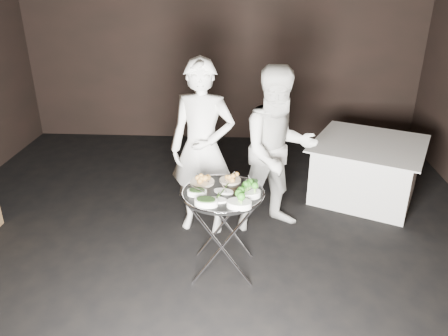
# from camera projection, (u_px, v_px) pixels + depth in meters

# --- Properties ---
(floor) EXTENTS (6.00, 7.00, 0.05)m
(floor) POSITION_uv_depth(u_px,v_px,m) (197.00, 273.00, 3.97)
(floor) COLOR black
(floor) RESTS_ON ground
(wall_back) EXTENTS (6.00, 0.05, 3.00)m
(wall_back) POSITION_uv_depth(u_px,v_px,m) (221.00, 43.00, 6.54)
(wall_back) COLOR black
(wall_back) RESTS_ON floor
(tray_stand) EXTENTS (0.53, 0.45, 0.78)m
(tray_stand) POSITION_uv_depth(u_px,v_px,m) (223.00, 229.00, 3.79)
(tray_stand) COLOR silver
(tray_stand) RESTS_ON floor
(serving_tray) EXTENTS (0.70, 0.70, 0.04)m
(serving_tray) POSITION_uv_depth(u_px,v_px,m) (223.00, 193.00, 3.65)
(serving_tray) COLOR black
(serving_tray) RESTS_ON tray_stand
(potato_plate_a) EXTENTS (0.21, 0.21, 0.08)m
(potato_plate_a) POSITION_uv_depth(u_px,v_px,m) (202.00, 180.00, 3.79)
(potato_plate_a) COLOR beige
(potato_plate_a) RESTS_ON serving_tray
(potato_plate_b) EXTENTS (0.19, 0.19, 0.07)m
(potato_plate_b) POSITION_uv_depth(u_px,v_px,m) (230.00, 178.00, 3.82)
(potato_plate_b) COLOR beige
(potato_plate_b) RESTS_ON serving_tray
(greens_bowl) EXTENTS (0.12, 0.12, 0.07)m
(greens_bowl) POSITION_uv_depth(u_px,v_px,m) (252.00, 183.00, 3.73)
(greens_bowl) COLOR white
(greens_bowl) RESTS_ON serving_tray
(asparagus_plate_a) EXTENTS (0.19, 0.13, 0.03)m
(asparagus_plate_a) POSITION_uv_depth(u_px,v_px,m) (224.00, 191.00, 3.64)
(asparagus_plate_a) COLOR white
(asparagus_plate_a) RESTS_ON serving_tray
(asparagus_plate_b) EXTENTS (0.18, 0.11, 0.03)m
(asparagus_plate_b) POSITION_uv_depth(u_px,v_px,m) (217.00, 199.00, 3.50)
(asparagus_plate_b) COLOR white
(asparagus_plate_b) RESTS_ON serving_tray
(spinach_bowl_a) EXTENTS (0.17, 0.11, 0.07)m
(spinach_bowl_a) POSITION_uv_depth(u_px,v_px,m) (197.00, 192.00, 3.59)
(spinach_bowl_a) COLOR white
(spinach_bowl_a) RESTS_ON serving_tray
(spinach_bowl_b) EXTENTS (0.20, 0.15, 0.08)m
(spinach_bowl_b) POSITION_uv_depth(u_px,v_px,m) (206.00, 201.00, 3.43)
(spinach_bowl_b) COLOR white
(spinach_bowl_b) RESTS_ON serving_tray
(broccoli_bowl_a) EXTENTS (0.20, 0.15, 0.08)m
(broccoli_bowl_a) POSITION_uv_depth(u_px,v_px,m) (249.00, 192.00, 3.56)
(broccoli_bowl_a) COLOR white
(broccoli_bowl_a) RESTS_ON serving_tray
(broccoli_bowl_b) EXTENTS (0.21, 0.16, 0.08)m
(broccoli_bowl_b) POSITION_uv_depth(u_px,v_px,m) (239.00, 203.00, 3.40)
(broccoli_bowl_b) COLOR white
(broccoli_bowl_b) RESTS_ON serving_tray
(serving_utensils) EXTENTS (0.59, 0.44, 0.01)m
(serving_utensils) POSITION_uv_depth(u_px,v_px,m) (225.00, 183.00, 3.68)
(serving_utensils) COLOR silver
(serving_utensils) RESTS_ON serving_tray
(waiter_left) EXTENTS (0.70, 0.51, 1.77)m
(waiter_left) POSITION_uv_depth(u_px,v_px,m) (202.00, 149.00, 4.29)
(waiter_left) COLOR white
(waiter_left) RESTS_ON floor
(waiter_right) EXTENTS (1.00, 0.89, 1.70)m
(waiter_right) POSITION_uv_depth(u_px,v_px,m) (278.00, 151.00, 4.32)
(waiter_right) COLOR white
(waiter_right) RESTS_ON floor
(dining_table) EXTENTS (1.20, 1.20, 0.68)m
(dining_table) POSITION_uv_depth(u_px,v_px,m) (366.00, 170.00, 5.14)
(dining_table) COLOR white
(dining_table) RESTS_ON floor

